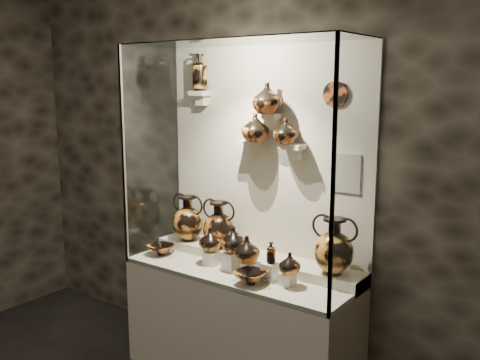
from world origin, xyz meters
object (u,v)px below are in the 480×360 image
at_px(amphora_left, 188,218).
at_px(lekythos_tall, 200,70).
at_px(jug_a, 210,240).
at_px(kylix_left, 161,249).
at_px(jug_c, 247,249).
at_px(amphora_right, 334,246).
at_px(jug_e, 290,264).
at_px(lekythos_small, 271,251).
at_px(amphora_mid, 219,224).
at_px(ovoid_vase_b, 267,98).
at_px(kylix_right, 251,276).
at_px(ovoid_vase_a, 255,127).
at_px(jug_b, 234,239).
at_px(ovoid_vase_c, 286,131).

height_order(amphora_left, lekythos_tall, lekythos_tall).
xyz_separation_m(jug_a, kylix_left, (-0.44, -0.06, -0.14)).
xyz_separation_m(jug_c, lekythos_tall, (-0.64, 0.29, 1.21)).
distance_m(amphora_right, jug_e, 0.31).
bearing_deg(jug_e, lekythos_small, -164.20).
distance_m(amphora_mid, kylix_left, 0.49).
relative_size(amphora_right, ovoid_vase_b, 1.76).
distance_m(jug_a, jug_e, 0.69).
relative_size(amphora_mid, kylix_left, 1.45).
bearing_deg(kylix_right, amphora_left, 174.92).
bearing_deg(kylix_right, ovoid_vase_a, 137.61).
xyz_separation_m(amphora_left, ovoid_vase_a, (0.61, 0.05, 0.74)).
height_order(amphora_left, kylix_right, amphora_left).
relative_size(lekythos_tall, ovoid_vase_a, 1.52).
xyz_separation_m(jug_c, ovoid_vase_b, (-0.01, 0.25, 1.01)).
height_order(jug_b, ovoid_vase_a, ovoid_vase_a).
xyz_separation_m(jug_b, lekythos_small, (0.32, -0.01, -0.02)).
relative_size(jug_a, ovoid_vase_a, 0.83).
relative_size(amphora_right, jug_a, 2.23).
bearing_deg(jug_c, amphora_mid, 161.83).
height_order(amphora_left, amphora_mid, amphora_left).
xyz_separation_m(amphora_left, lekythos_tall, (0.07, 0.08, 1.14)).
bearing_deg(ovoid_vase_a, amphora_mid, 168.99).
relative_size(jug_a, kylix_left, 0.69).
relative_size(kylix_right, ovoid_vase_a, 1.29).
distance_m(ovoid_vase_a, ovoid_vase_c, 0.24).
bearing_deg(ovoid_vase_b, jug_b, -98.50).
relative_size(amphora_mid, jug_e, 2.43).
distance_m(amphora_right, jug_c, 0.59).
bearing_deg(jug_b, ovoid_vase_c, 30.59).
height_order(amphora_right, lekythos_tall, lekythos_tall).
bearing_deg(jug_b, amphora_right, 2.40).
relative_size(amphora_left, jug_e, 2.46).
height_order(kylix_left, ovoid_vase_b, ovoid_vase_b).
bearing_deg(kylix_left, ovoid_vase_c, -0.50).
distance_m(ovoid_vase_b, ovoid_vase_c, 0.26).
distance_m(jug_a, kylix_left, 0.46).
xyz_separation_m(jug_e, kylix_right, (-0.23, -0.11, -0.10)).
relative_size(lekythos_small, ovoid_vase_b, 0.76).
height_order(jug_a, ovoid_vase_b, ovoid_vase_b).
distance_m(amphora_right, jug_b, 0.70).
relative_size(jug_a, ovoid_vase_c, 0.99).
relative_size(lekythos_small, ovoid_vase_a, 0.80).
relative_size(amphora_right, ovoid_vase_c, 2.19).
relative_size(jug_b, jug_c, 1.01).
bearing_deg(ovoid_vase_a, ovoid_vase_b, -22.59).
distance_m(kylix_left, kylix_right, 0.90).
bearing_deg(amphora_mid, kylix_left, -145.85).
bearing_deg(amphora_mid, ovoid_vase_c, 7.32).
distance_m(kylix_right, ovoid_vase_b, 1.21).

